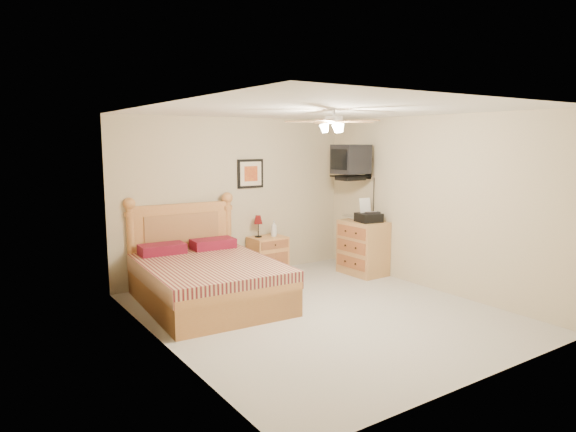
{
  "coord_description": "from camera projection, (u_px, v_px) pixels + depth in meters",
  "views": [
    {
      "loc": [
        -3.8,
        -4.9,
        2.13
      ],
      "look_at": [
        0.1,
        0.9,
        1.11
      ],
      "focal_mm": 32.0,
      "sensor_mm": 36.0,
      "label": 1
    }
  ],
  "objects": [
    {
      "name": "fax_machine",
      "position": [
        369.0,
        210.0,
        8.09
      ],
      "size": [
        0.41,
        0.43,
        0.37
      ],
      "primitive_type": null,
      "rotation": [
        0.0,
        0.0,
        -0.17
      ],
      "color": "black",
      "rests_on": "dresser"
    },
    {
      "name": "wall_right",
      "position": [
        433.0,
        203.0,
        7.35
      ],
      "size": [
        0.04,
        4.5,
        2.5
      ],
      "primitive_type": "cube",
      "color": "#BFAF8C",
      "rests_on": "ground"
    },
    {
      "name": "dresser",
      "position": [
        363.0,
        248.0,
        8.27
      ],
      "size": [
        0.53,
        0.75,
        0.87
      ],
      "primitive_type": "cube",
      "rotation": [
        0.0,
        0.0,
        0.02
      ],
      "color": "#B37A4C",
      "rests_on": "ground"
    },
    {
      "name": "wall_tv",
      "position": [
        358.0,
        161.0,
        8.23
      ],
      "size": [
        0.56,
        0.46,
        0.58
      ],
      "primitive_type": null,
      "color": "black",
      "rests_on": "wall_right"
    },
    {
      "name": "wall_back",
      "position": [
        235.0,
        198.0,
        8.1
      ],
      "size": [
        4.0,
        0.04,
        2.5
      ],
      "primitive_type": "cube",
      "color": "#BFAF8C",
      "rests_on": "ground"
    },
    {
      "name": "magazine_upper",
      "position": [
        349.0,
        216.0,
        8.45
      ],
      "size": [
        0.29,
        0.33,
        0.02
      ],
      "primitive_type": "imported",
      "rotation": [
        0.0,
        0.0,
        0.42
      ],
      "color": "gray",
      "rests_on": "magazine_lower"
    },
    {
      "name": "table_lamp",
      "position": [
        258.0,
        226.0,
        8.19
      ],
      "size": [
        0.24,
        0.24,
        0.35
      ],
      "primitive_type": null,
      "rotation": [
        0.0,
        0.0,
        0.29
      ],
      "color": "#4F0404",
      "rests_on": "nightstand"
    },
    {
      "name": "magazine_lower",
      "position": [
        349.0,
        218.0,
        8.43
      ],
      "size": [
        0.28,
        0.33,
        0.03
      ],
      "primitive_type": "imported",
      "rotation": [
        0.0,
        0.0,
        -0.21
      ],
      "color": "#B7AB94",
      "rests_on": "dresser"
    },
    {
      "name": "bed",
      "position": [
        208.0,
        253.0,
        6.69
      ],
      "size": [
        1.73,
        2.2,
        1.36
      ],
      "primitive_type": null,
      "rotation": [
        0.0,
        0.0,
        -0.06
      ],
      "color": "#C3793C",
      "rests_on": "ground"
    },
    {
      "name": "wall_left",
      "position": [
        165.0,
        230.0,
        5.14
      ],
      "size": [
        0.04,
        4.5,
        2.5
      ],
      "primitive_type": "cube",
      "color": "#BFAF8C",
      "rests_on": "ground"
    },
    {
      "name": "framed_picture",
      "position": [
        250.0,
        174.0,
        8.18
      ],
      "size": [
        0.46,
        0.04,
        0.46
      ],
      "primitive_type": "cube",
      "color": "black",
      "rests_on": "wall_back"
    },
    {
      "name": "wall_front",
      "position": [
        483.0,
        245.0,
        4.4
      ],
      "size": [
        4.0,
        0.04,
        2.5
      ],
      "primitive_type": "cube",
      "color": "#BFAF8C",
      "rests_on": "ground"
    },
    {
      "name": "ceiling",
      "position": [
        323.0,
        110.0,
        6.07
      ],
      "size": [
        4.0,
        4.5,
        0.04
      ],
      "primitive_type": "cube",
      "color": "white",
      "rests_on": "ground"
    },
    {
      "name": "nightstand",
      "position": [
        268.0,
        255.0,
        8.28
      ],
      "size": [
        0.57,
        0.43,
        0.61
      ],
      "primitive_type": "cube",
      "rotation": [
        0.0,
        0.0,
        0.01
      ],
      "color": "#C17748",
      "rests_on": "ground"
    },
    {
      "name": "floor",
      "position": [
        321.0,
        313.0,
        6.43
      ],
      "size": [
        4.5,
        4.5,
        0.0
      ],
      "primitive_type": "plane",
      "color": "#ABA69A",
      "rests_on": "ground"
    },
    {
      "name": "ceiling_fan",
      "position": [
        334.0,
        121.0,
        5.92
      ],
      "size": [
        1.14,
        1.14,
        0.28
      ],
      "primitive_type": null,
      "color": "silver",
      "rests_on": "ceiling"
    },
    {
      "name": "lotion_bottle",
      "position": [
        274.0,
        228.0,
        8.25
      ],
      "size": [
        0.11,
        0.11,
        0.26
      ],
      "primitive_type": "imported",
      "rotation": [
        0.0,
        0.0,
        -0.06
      ],
      "color": "silver",
      "rests_on": "nightstand"
    }
  ]
}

